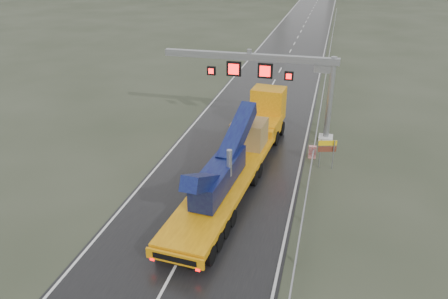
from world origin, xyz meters
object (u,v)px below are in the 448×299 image
(sign_gantry, at_px, (274,72))
(heavy_haul_truck, at_px, (244,145))
(exit_sign_pair, at_px, (327,149))
(striped_barrier, at_px, (312,152))

(sign_gantry, xyz_separation_m, heavy_haul_truck, (-0.97, -7.05, -3.70))
(exit_sign_pair, bearing_deg, striped_barrier, 109.74)
(heavy_haul_truck, distance_m, striped_barrier, 5.94)
(heavy_haul_truck, height_order, striped_barrier, heavy_haul_truck)
(sign_gantry, height_order, heavy_haul_truck, sign_gantry)
(sign_gantry, relative_size, striped_barrier, 14.83)
(exit_sign_pair, distance_m, striped_barrier, 2.21)
(exit_sign_pair, bearing_deg, heavy_haul_truck, 179.04)
(sign_gantry, relative_size, exit_sign_pair, 6.42)
(exit_sign_pair, xyz_separation_m, striped_barrier, (-1.10, 1.56, -1.12))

